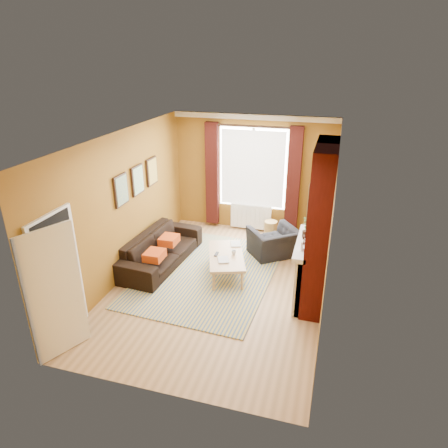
{
  "coord_description": "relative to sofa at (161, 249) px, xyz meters",
  "views": [
    {
      "loc": [
        1.87,
        -6.27,
        4.09
      ],
      "look_at": [
        0.0,
        0.25,
        1.15
      ],
      "focal_mm": 32.0,
      "sensor_mm": 36.0,
      "label": 1
    }
  ],
  "objects": [
    {
      "name": "sofa",
      "position": [
        0.0,
        0.0,
        0.0
      ],
      "size": [
        1.06,
        2.32,
        0.66
      ],
      "primitive_type": "imported",
      "rotation": [
        0.0,
        0.0,
        1.49
      ],
      "color": "black",
      "rests_on": "ground"
    },
    {
      "name": "ground",
      "position": [
        1.42,
        -0.46,
        -0.33
      ],
      "size": [
        5.5,
        5.5,
        0.0
      ],
      "primitive_type": "plane",
      "color": "#966E44",
      "rests_on": "ground"
    },
    {
      "name": "book_a",
      "position": [
        1.34,
        -0.34,
        0.12
      ],
      "size": [
        0.29,
        0.33,
        0.03
      ],
      "primitive_type": "imported",
      "rotation": [
        0.0,
        0.0,
        0.38
      ],
      "color": "#999999",
      "rests_on": "coffee_table"
    },
    {
      "name": "tv_remote",
      "position": [
        1.24,
        -0.12,
        0.12
      ],
      "size": [
        0.06,
        0.17,
        0.02
      ],
      "rotation": [
        0.0,
        0.0,
        0.04
      ],
      "color": "#242427",
      "rests_on": "coffee_table"
    },
    {
      "name": "striped_rug",
      "position": [
        1.07,
        -0.14,
        -0.32
      ],
      "size": [
        2.67,
        3.57,
        0.02
      ],
      "rotation": [
        0.0,
        0.0,
        -0.06
      ],
      "color": "#33568C",
      "rests_on": "ground"
    },
    {
      "name": "room_walls",
      "position": [
        2.06,
        -0.18,
        1.06
      ],
      "size": [
        3.82,
        5.54,
        2.83
      ],
      "color": "#8B5D1A",
      "rests_on": "ground"
    },
    {
      "name": "armchair",
      "position": [
        2.19,
        0.99,
        -0.02
      ],
      "size": [
        1.27,
        1.25,
        0.62
      ],
      "primitive_type": "imported",
      "rotation": [
        0.0,
        0.0,
        3.81
      ],
      "color": "black",
      "rests_on": "ground"
    },
    {
      "name": "floor_lamp",
      "position": [
        2.95,
        1.94,
        1.1
      ],
      "size": [
        0.28,
        0.28,
        1.82
      ],
      "rotation": [
        0.0,
        0.0,
        -0.06
      ],
      "color": "black",
      "rests_on": "ground"
    },
    {
      "name": "mug",
      "position": [
        1.56,
        -0.02,
        0.15
      ],
      "size": [
        0.1,
        0.1,
        0.09
      ],
      "primitive_type": "imported",
      "rotation": [
        0.0,
        0.0,
        0.09
      ],
      "color": "#999999",
      "rests_on": "coffee_table"
    },
    {
      "name": "book_b",
      "position": [
        1.39,
        0.39,
        0.12
      ],
      "size": [
        0.27,
        0.32,
        0.02
      ],
      "primitive_type": "imported",
      "rotation": [
        0.0,
        0.0,
        0.3
      ],
      "color": "#999999",
      "rests_on": "coffee_table"
    },
    {
      "name": "wicker_stool",
      "position": [
        1.96,
        1.94,
        -0.14
      ],
      "size": [
        0.35,
        0.35,
        0.39
      ],
      "rotation": [
        0.0,
        0.0,
        0.14
      ],
      "color": "#9D7B44",
      "rests_on": "ground"
    },
    {
      "name": "coffee_table",
      "position": [
        1.42,
        -0.06,
        0.06
      ],
      "size": [
        1.05,
        1.45,
        0.44
      ],
      "rotation": [
        0.0,
        0.0,
        0.33
      ],
      "color": "tan",
      "rests_on": "ground"
    }
  ]
}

